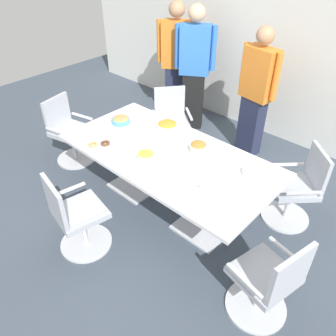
% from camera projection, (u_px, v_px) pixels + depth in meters
% --- Properties ---
extents(ground_plane, '(10.00, 10.00, 0.01)m').
position_uv_depth(ground_plane, '(168.00, 205.00, 4.12)').
color(ground_plane, '#3D4754').
extents(back_wall, '(8.00, 0.10, 2.80)m').
position_uv_depth(back_wall, '(285.00, 44.00, 4.70)').
color(back_wall, silver).
rests_on(back_wall, ground).
extents(conference_table, '(2.40, 1.20, 0.75)m').
position_uv_depth(conference_table, '(168.00, 163.00, 3.74)').
color(conference_table, silver).
rests_on(conference_table, ground).
extents(office_chair_0, '(0.63, 0.63, 0.91)m').
position_uv_depth(office_chair_0, '(76.00, 218.00, 3.35)').
color(office_chair_0, silver).
rests_on(office_chair_0, ground).
extents(office_chair_1, '(0.65, 0.65, 0.91)m').
position_uv_depth(office_chair_1, '(268.00, 283.00, 2.75)').
color(office_chair_1, silver).
rests_on(office_chair_1, ground).
extents(office_chair_2, '(0.76, 0.76, 0.91)m').
position_uv_depth(office_chair_2, '(297.00, 190.00, 3.70)').
color(office_chair_2, silver).
rests_on(office_chair_2, ground).
extents(office_chair_3, '(0.76, 0.76, 0.91)m').
position_uv_depth(office_chair_3, '(171.00, 124.00, 4.89)').
color(office_chair_3, silver).
rests_on(office_chair_3, ground).
extents(office_chair_4, '(0.65, 0.65, 0.91)m').
position_uv_depth(office_chair_4, '(69.00, 134.00, 4.67)').
color(office_chair_4, silver).
rests_on(office_chair_4, ground).
extents(person_standing_0, '(0.56, 0.42, 1.87)m').
position_uv_depth(person_standing_0, '(176.00, 61.00, 5.34)').
color(person_standing_0, '#232842').
rests_on(person_standing_0, ground).
extents(person_standing_1, '(0.56, 0.42, 1.88)m').
position_uv_depth(person_standing_1, '(194.00, 67.00, 5.10)').
color(person_standing_1, black).
rests_on(person_standing_1, ground).
extents(person_standing_2, '(0.61, 0.29, 1.78)m').
position_uv_depth(person_standing_2, '(256.00, 92.00, 4.52)').
color(person_standing_2, '#232842').
rests_on(person_standing_2, ground).
extents(snack_bowl_chips_orange, '(0.26, 0.26, 0.09)m').
position_uv_depth(snack_bowl_chips_orange, '(167.00, 125.00, 4.07)').
color(snack_bowl_chips_orange, white).
rests_on(snack_bowl_chips_orange, conference_table).
extents(snack_bowl_cookies, '(0.23, 0.23, 0.08)m').
position_uv_depth(snack_bowl_cookies, '(121.00, 120.00, 4.19)').
color(snack_bowl_cookies, '#4C9EC6').
rests_on(snack_bowl_cookies, conference_table).
extents(snack_bowl_pretzels, '(0.19, 0.19, 0.12)m').
position_uv_depth(snack_bowl_pretzels, '(198.00, 147.00, 3.66)').
color(snack_bowl_pretzels, beige).
rests_on(snack_bowl_pretzels, conference_table).
extents(snack_bowl_chips_yellow, '(0.18, 0.18, 0.08)m').
position_uv_depth(snack_bowl_chips_yellow, '(146.00, 155.00, 3.57)').
color(snack_bowl_chips_yellow, beige).
rests_on(snack_bowl_chips_yellow, conference_table).
extents(donut_platter, '(0.36, 0.35, 0.04)m').
position_uv_depth(donut_platter, '(99.00, 140.00, 3.86)').
color(donut_platter, white).
rests_on(donut_platter, conference_table).
extents(plate_stack, '(0.20, 0.20, 0.05)m').
position_uv_depth(plate_stack, '(252.00, 173.00, 3.34)').
color(plate_stack, white).
rests_on(plate_stack, conference_table).
extents(napkin_pile, '(0.19, 0.19, 0.06)m').
position_uv_depth(napkin_pile, '(214.00, 187.00, 3.16)').
color(napkin_pile, white).
rests_on(napkin_pile, conference_table).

